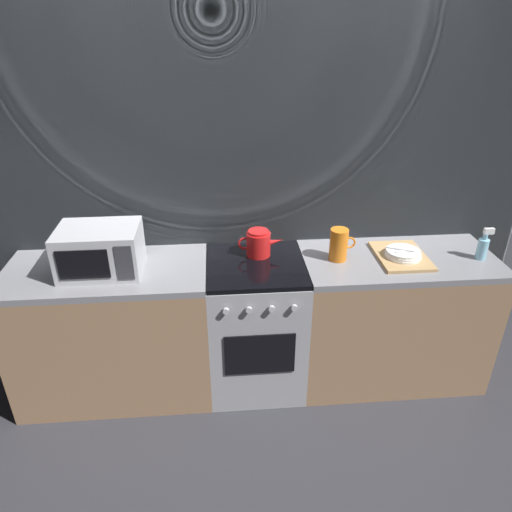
# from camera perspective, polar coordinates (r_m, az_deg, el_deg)

# --- Properties ---
(ground_plane) EXTENTS (8.00, 8.00, 0.00)m
(ground_plane) POSITION_cam_1_polar(r_m,az_deg,el_deg) (3.37, -0.04, -14.46)
(ground_plane) COLOR #2D2D33
(back_wall) EXTENTS (3.60, 0.05, 2.40)m
(back_wall) POSITION_cam_1_polar(r_m,az_deg,el_deg) (3.01, -0.57, 7.07)
(back_wall) COLOR gray
(back_wall) RESTS_ON ground_plane
(counter_left) EXTENTS (1.20, 0.60, 0.90)m
(counter_left) POSITION_cam_1_polar(r_m,az_deg,el_deg) (3.15, -16.76, -8.72)
(counter_left) COLOR #997251
(counter_left) RESTS_ON ground_plane
(stove_unit) EXTENTS (0.60, 0.63, 0.90)m
(stove_unit) POSITION_cam_1_polar(r_m,az_deg,el_deg) (3.08, -0.04, -8.27)
(stove_unit) COLOR #9E9EA3
(stove_unit) RESTS_ON ground_plane
(counter_right) EXTENTS (1.20, 0.60, 0.90)m
(counter_right) POSITION_cam_1_polar(r_m,az_deg,el_deg) (3.27, 16.00, -7.15)
(counter_right) COLOR #997251
(counter_right) RESTS_ON ground_plane
(microwave) EXTENTS (0.46, 0.35, 0.27)m
(microwave) POSITION_cam_1_polar(r_m,az_deg,el_deg) (2.85, -18.38, 0.70)
(microwave) COLOR #B2B2B7
(microwave) RESTS_ON counter_left
(kettle) EXTENTS (0.28, 0.15, 0.17)m
(kettle) POSITION_cam_1_polar(r_m,az_deg,el_deg) (2.91, 0.31, 1.57)
(kettle) COLOR red
(kettle) RESTS_ON stove_unit
(pitcher) EXTENTS (0.16, 0.11, 0.20)m
(pitcher) POSITION_cam_1_polar(r_m,az_deg,el_deg) (2.89, 10.01, 1.38)
(pitcher) COLOR orange
(pitcher) RESTS_ON counter_right
(dish_pile) EXTENTS (0.30, 0.40, 0.07)m
(dish_pile) POSITION_cam_1_polar(r_m,az_deg,el_deg) (3.03, 17.29, 0.12)
(dish_pile) COLOR tan
(dish_pile) RESTS_ON counter_right
(spray_bottle) EXTENTS (0.08, 0.06, 0.20)m
(spray_bottle) POSITION_cam_1_polar(r_m,az_deg,el_deg) (3.18, 25.80, 1.00)
(spray_bottle) COLOR #8CCCE5
(spray_bottle) RESTS_ON counter_right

